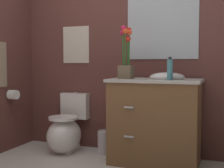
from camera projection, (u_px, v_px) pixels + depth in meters
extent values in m
cube|color=brown|center=(151.00, 46.00, 3.42)|extent=(4.43, 0.05, 2.50)
ellipsoid|color=white|center=(64.00, 136.00, 3.52)|extent=(0.38, 0.48, 0.40)
cube|color=white|center=(66.00, 144.00, 3.57)|extent=(0.22, 0.26, 0.18)
cube|color=white|center=(75.00, 106.00, 3.76)|extent=(0.36, 0.13, 0.32)
cylinder|color=white|center=(63.00, 118.00, 3.49)|extent=(0.34, 0.34, 0.03)
cylinder|color=#B7B7BC|center=(75.00, 93.00, 3.75)|extent=(0.04, 0.04, 0.02)
cube|color=brown|center=(155.00, 123.00, 3.13)|extent=(0.90, 0.52, 0.86)
cube|color=#BCB7B2|center=(155.00, 80.00, 3.10)|extent=(0.94, 0.56, 0.03)
ellipsoid|color=white|center=(167.00, 77.00, 3.05)|extent=(0.36, 0.26, 0.10)
cylinder|color=#B7B7BC|center=(170.00, 70.00, 3.20)|extent=(0.02, 0.02, 0.18)
cube|color=#B7B7BC|center=(129.00, 107.00, 2.93)|extent=(0.10, 0.02, 0.02)
cube|color=#B7B7BC|center=(129.00, 137.00, 2.95)|extent=(0.10, 0.02, 0.02)
cube|color=brown|center=(126.00, 72.00, 3.14)|extent=(0.14, 0.14, 0.14)
cylinder|color=#386B2D|center=(129.00, 49.00, 3.10)|extent=(0.01, 0.01, 0.34)
sphere|color=#EA4C23|center=(129.00, 32.00, 3.09)|extent=(0.06, 0.06, 0.06)
cylinder|color=#386B2D|center=(129.00, 48.00, 3.12)|extent=(0.01, 0.01, 0.37)
sphere|color=red|center=(129.00, 30.00, 3.11)|extent=(0.06, 0.06, 0.06)
cylinder|color=#386B2D|center=(127.00, 52.00, 3.14)|extent=(0.01, 0.01, 0.29)
sphere|color=#EA4C23|center=(127.00, 38.00, 3.13)|extent=(0.06, 0.06, 0.06)
cylinder|color=#386B2D|center=(125.00, 48.00, 3.13)|extent=(0.01, 0.01, 0.37)
sphere|color=#EA4C23|center=(125.00, 30.00, 3.12)|extent=(0.06, 0.06, 0.06)
cylinder|color=#386B2D|center=(123.00, 49.00, 3.14)|extent=(0.01, 0.01, 0.34)
sphere|color=#E01E51|center=(123.00, 33.00, 3.13)|extent=(0.06, 0.06, 0.06)
cylinder|color=#386B2D|center=(124.00, 47.00, 3.11)|extent=(0.01, 0.01, 0.39)
sphere|color=#E01E51|center=(124.00, 28.00, 3.09)|extent=(0.06, 0.06, 0.06)
cylinder|color=#386B2D|center=(125.00, 48.00, 3.08)|extent=(0.01, 0.01, 0.35)
sphere|color=#EA4C23|center=(125.00, 31.00, 3.07)|extent=(0.06, 0.06, 0.06)
cylinder|color=#386B2D|center=(128.00, 52.00, 3.10)|extent=(0.01, 0.01, 0.27)
sphere|color=red|center=(128.00, 39.00, 3.09)|extent=(0.06, 0.06, 0.06)
cylinder|color=teal|center=(170.00, 70.00, 2.89)|extent=(0.06, 0.06, 0.20)
cylinder|color=black|center=(170.00, 58.00, 2.88)|extent=(0.03, 0.03, 0.02)
cylinder|color=#B7B7BC|center=(105.00, 143.00, 3.48)|extent=(0.18, 0.18, 0.26)
torus|color=#B7B7BC|center=(105.00, 131.00, 3.47)|extent=(0.18, 0.18, 0.01)
cube|color=beige|center=(76.00, 45.00, 3.74)|extent=(0.36, 0.01, 0.46)
cube|color=#B2BCC6|center=(162.00, 28.00, 3.33)|extent=(0.80, 0.01, 0.70)
cylinder|color=white|center=(13.00, 95.00, 3.57)|extent=(0.11, 0.11, 0.11)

